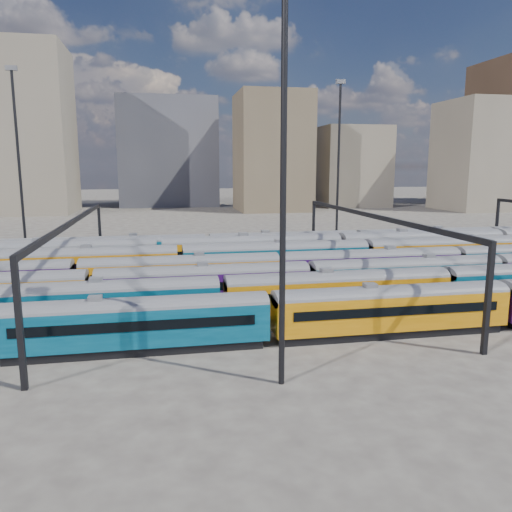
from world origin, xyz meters
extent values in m
plane|color=#413B37|center=(0.00, 0.00, 0.00)|extent=(500.00, 500.00, 0.00)
cube|color=black|center=(-13.70, -15.00, 0.32)|extent=(17.54, 2.28, 0.65)
cube|color=#053950|center=(-13.70, -15.00, 1.99)|extent=(18.47, 2.68, 2.68)
cylinder|color=#4C4C51|center=(-13.70, -15.00, 3.32)|extent=(18.47, 2.68, 2.68)
cube|color=black|center=(-13.70, -16.36, 2.31)|extent=(16.25, 0.06, 0.69)
cube|color=black|center=(-13.70, -13.64, 2.31)|extent=(16.25, 0.06, 0.69)
cube|color=slate|center=(-13.70, -15.00, 4.04)|extent=(0.92, 0.83, 0.32)
cube|color=black|center=(5.37, -15.00, 0.32)|extent=(17.54, 2.28, 0.65)
cube|color=#A96406|center=(5.37, -15.00, 1.99)|extent=(18.47, 2.68, 2.68)
cylinder|color=#4C4C51|center=(5.37, -15.00, 3.32)|extent=(18.47, 2.68, 2.68)
cube|color=black|center=(5.37, -16.36, 2.31)|extent=(16.25, 0.06, 0.69)
cube|color=black|center=(5.37, -13.64, 2.31)|extent=(16.25, 0.06, 0.69)
cube|color=slate|center=(5.37, -15.00, 4.04)|extent=(0.92, 0.83, 0.32)
cube|color=black|center=(-17.13, -10.00, 0.34)|extent=(18.44, 2.39, 0.68)
cube|color=#053950|center=(-17.13, -10.00, 2.09)|extent=(19.41, 2.81, 2.81)
cylinder|color=#4C4C51|center=(-17.13, -10.00, 3.49)|extent=(19.41, 2.81, 2.81)
cube|color=black|center=(-17.13, -11.43, 2.42)|extent=(17.08, 0.06, 0.73)
cube|color=black|center=(-17.13, -8.57, 2.42)|extent=(17.08, 0.06, 0.73)
cube|color=slate|center=(-17.13, -10.00, 4.24)|extent=(0.97, 0.87, 0.34)
cube|color=black|center=(2.88, -10.00, 0.34)|extent=(18.44, 2.39, 0.68)
cube|color=#A96406|center=(2.88, -10.00, 2.09)|extent=(19.41, 2.81, 2.81)
cylinder|color=#4C4C51|center=(2.88, -10.00, 3.49)|extent=(19.41, 2.81, 2.81)
cube|color=black|center=(2.88, -11.43, 2.42)|extent=(17.08, 0.06, 0.73)
cube|color=black|center=(2.88, -8.57, 2.42)|extent=(17.08, 0.06, 0.73)
cube|color=slate|center=(2.88, -10.00, 4.24)|extent=(0.97, 0.87, 0.34)
cube|color=black|center=(-8.13, -5.00, 0.34)|extent=(18.28, 2.37, 0.67)
cube|color=#23083B|center=(-8.13, -5.00, 2.07)|extent=(19.24, 2.79, 2.79)
cylinder|color=#4C4C51|center=(-8.13, -5.00, 3.46)|extent=(19.24, 2.79, 2.79)
cube|color=black|center=(-8.13, -6.42, 2.40)|extent=(16.93, 0.06, 0.72)
cube|color=black|center=(-8.13, -3.58, 2.40)|extent=(16.93, 0.06, 0.72)
cube|color=slate|center=(-8.13, -5.00, 4.21)|extent=(0.96, 0.87, 0.34)
cube|color=black|center=(11.71, -5.00, 0.34)|extent=(18.28, 2.37, 0.67)
cube|color=#053950|center=(11.71, -5.00, 2.07)|extent=(19.24, 2.79, 2.79)
cylinder|color=#4C4C51|center=(11.71, -5.00, 3.46)|extent=(19.24, 2.79, 2.79)
cube|color=black|center=(11.71, -6.42, 2.40)|extent=(16.93, 0.06, 0.72)
cube|color=black|center=(11.71, -3.58, 2.40)|extent=(16.93, 0.06, 0.72)
cube|color=slate|center=(11.71, -5.00, 4.21)|extent=(0.96, 0.87, 0.34)
cube|color=black|center=(-9.96, 0.00, 0.34)|extent=(18.62, 2.42, 0.69)
cube|color=#A96406|center=(-9.96, 0.00, 2.11)|extent=(19.60, 2.84, 2.84)
cylinder|color=#4C4C51|center=(-9.96, 0.00, 3.53)|extent=(19.60, 2.84, 2.84)
cube|color=black|center=(-9.96, -1.44, 2.45)|extent=(17.25, 0.06, 0.73)
cube|color=black|center=(-9.96, 1.44, 2.45)|extent=(17.25, 0.06, 0.73)
cube|color=slate|center=(-9.96, 0.00, 4.28)|extent=(0.98, 0.88, 0.34)
cube|color=black|center=(10.23, 0.00, 0.34)|extent=(18.62, 2.42, 0.69)
cube|color=#23083B|center=(10.23, 0.00, 2.11)|extent=(19.60, 2.84, 2.84)
cylinder|color=#4C4C51|center=(10.23, 0.00, 3.53)|extent=(19.60, 2.84, 2.84)
cube|color=black|center=(10.23, -1.44, 2.45)|extent=(17.25, 0.06, 0.73)
cube|color=black|center=(10.23, 1.44, 2.45)|extent=(17.25, 0.06, 0.73)
cube|color=slate|center=(10.23, 0.00, 4.28)|extent=(0.98, 0.88, 0.34)
cube|color=black|center=(-20.79, 5.00, 0.37)|extent=(20.06, 2.60, 0.74)
cube|color=#A96406|center=(-20.79, 5.00, 2.27)|extent=(21.11, 3.06, 3.06)
cylinder|color=#4C4C51|center=(-20.79, 5.00, 3.80)|extent=(21.11, 3.06, 3.06)
cube|color=black|center=(-20.79, 3.45, 2.64)|extent=(18.58, 0.06, 0.79)
cube|color=black|center=(-20.79, 6.55, 2.64)|extent=(18.58, 0.06, 0.79)
cube|color=slate|center=(-20.79, 5.00, 4.62)|extent=(1.06, 0.95, 0.37)
cube|color=black|center=(0.92, 5.00, 0.37)|extent=(20.06, 2.60, 0.74)
cube|color=#053950|center=(0.92, 5.00, 2.27)|extent=(21.11, 3.06, 3.06)
cylinder|color=#4C4C51|center=(0.92, 5.00, 3.80)|extent=(21.11, 3.06, 3.06)
cube|color=black|center=(0.92, 3.45, 2.64)|extent=(18.58, 0.06, 0.79)
cube|color=black|center=(0.92, 6.55, 2.64)|extent=(18.58, 0.06, 0.79)
cube|color=slate|center=(0.92, 5.00, 4.62)|extent=(1.06, 0.95, 0.37)
cube|color=black|center=(22.64, 5.00, 0.37)|extent=(20.06, 2.60, 0.74)
cube|color=#A96406|center=(22.64, 5.00, 2.27)|extent=(21.11, 3.06, 3.06)
cylinder|color=#4C4C51|center=(22.64, 5.00, 3.80)|extent=(21.11, 3.06, 3.06)
cube|color=black|center=(22.64, 3.45, 2.64)|extent=(18.58, 0.06, 0.79)
cube|color=black|center=(22.64, 6.55, 2.64)|extent=(18.58, 0.06, 0.79)
cube|color=slate|center=(22.64, 5.00, 4.62)|extent=(1.06, 0.95, 0.37)
cube|color=black|center=(-23.40, 10.00, 0.38)|extent=(20.79, 2.70, 0.77)
cube|color=#053950|center=(-23.40, 10.00, 2.35)|extent=(21.89, 3.17, 3.17)
cylinder|color=#4C4C51|center=(-23.40, 10.00, 3.94)|extent=(21.89, 3.17, 3.17)
cube|color=black|center=(-23.40, 8.39, 2.73)|extent=(19.26, 0.06, 0.82)
cube|color=black|center=(-23.40, 11.61, 2.73)|extent=(19.26, 0.06, 0.82)
cube|color=slate|center=(-23.40, 10.00, 4.78)|extent=(1.09, 0.98, 0.38)
cube|color=black|center=(-0.92, 10.00, 0.38)|extent=(20.79, 2.70, 0.77)
cube|color=#A96406|center=(-0.92, 10.00, 2.35)|extent=(21.89, 3.17, 3.17)
cylinder|color=#4C4C51|center=(-0.92, 10.00, 3.94)|extent=(21.89, 3.17, 3.17)
cube|color=black|center=(-0.92, 8.39, 2.73)|extent=(19.26, 0.06, 0.82)
cube|color=black|center=(-0.92, 11.61, 2.73)|extent=(19.26, 0.06, 0.82)
cube|color=slate|center=(-0.92, 10.00, 4.78)|extent=(1.09, 0.98, 0.38)
cube|color=black|center=(21.57, 10.00, 0.38)|extent=(20.79, 2.70, 0.77)
cube|color=#23083B|center=(21.57, 10.00, 2.35)|extent=(21.89, 3.17, 3.17)
cylinder|color=#4C4C51|center=(21.57, 10.00, 3.94)|extent=(21.89, 3.17, 3.17)
cube|color=black|center=(21.57, 8.39, 2.73)|extent=(19.26, 0.06, 0.82)
cube|color=black|center=(21.57, 11.61, 2.73)|extent=(19.26, 0.06, 0.82)
cube|color=slate|center=(21.57, 10.00, 4.78)|extent=(1.09, 0.98, 0.38)
cube|color=black|center=(-16.32, 15.00, 0.35)|extent=(19.07, 2.47, 0.70)
cube|color=#053950|center=(-16.32, 15.00, 2.16)|extent=(20.08, 2.91, 2.91)
cylinder|color=#4C4C51|center=(-16.32, 15.00, 3.61)|extent=(20.08, 2.91, 2.91)
cube|color=black|center=(-16.32, 13.52, 2.51)|extent=(17.67, 0.06, 0.75)
cube|color=black|center=(-16.32, 16.48, 2.51)|extent=(17.67, 0.06, 0.75)
cube|color=slate|center=(-16.32, 15.00, 4.39)|extent=(1.00, 0.90, 0.35)
cube|color=black|center=(4.36, 15.00, 0.35)|extent=(19.07, 2.47, 0.70)
cube|color=#A96406|center=(4.36, 15.00, 2.16)|extent=(20.08, 2.91, 2.91)
cylinder|color=#4C4C51|center=(4.36, 15.00, 3.61)|extent=(20.08, 2.91, 2.91)
cube|color=black|center=(4.36, 13.52, 2.51)|extent=(17.67, 0.06, 0.75)
cube|color=black|center=(4.36, 16.48, 2.51)|extent=(17.67, 0.06, 0.75)
cube|color=slate|center=(4.36, 15.00, 4.39)|extent=(1.00, 0.90, 0.35)
cube|color=black|center=(25.03, 15.00, 0.35)|extent=(19.07, 2.47, 0.70)
cube|color=#053950|center=(25.03, 15.00, 2.16)|extent=(20.08, 2.91, 2.91)
cylinder|color=#4C4C51|center=(25.03, 15.00, 3.61)|extent=(20.08, 2.91, 2.91)
cube|color=black|center=(25.03, 13.52, 2.51)|extent=(17.67, 0.06, 0.75)
cube|color=black|center=(25.03, 16.48, 2.51)|extent=(17.67, 0.06, 0.75)
cube|color=slate|center=(25.03, 15.00, 4.39)|extent=(1.00, 0.90, 0.35)
cube|color=black|center=(-20.00, -20.00, 4.00)|extent=(0.35, 0.35, 8.00)
cube|color=black|center=(-20.00, 20.00, 4.00)|extent=(0.35, 0.35, 8.00)
cube|color=black|center=(-20.00, 0.00, 7.80)|extent=(0.30, 40.00, 0.45)
cube|color=black|center=(10.00, -20.00, 4.00)|extent=(0.35, 0.35, 8.00)
cube|color=black|center=(10.00, 20.00, 4.00)|extent=(0.35, 0.35, 8.00)
cube|color=black|center=(10.00, 0.00, 7.80)|extent=(0.30, 40.00, 0.45)
cube|color=black|center=(40.00, 20.00, 4.00)|extent=(0.35, 0.35, 8.00)
cylinder|color=black|center=(-30.00, 22.00, 12.50)|extent=(0.36, 0.36, 25.00)
cube|color=slate|center=(-30.00, 22.00, 25.30)|extent=(1.40, 0.50, 0.60)
cylinder|color=black|center=(-5.00, -22.00, 12.50)|extent=(0.36, 0.36, 25.00)
cylinder|color=black|center=(15.00, 24.00, 12.50)|extent=(0.36, 0.36, 25.00)
cube|color=slate|center=(15.00, 24.00, 25.30)|extent=(1.40, 0.50, 0.60)
cube|color=#665B4C|center=(-53.13, 101.52, 22.62)|extent=(34.22, 24.48, 45.24)
cube|color=#38383F|center=(-8.81, 123.01, 17.41)|extent=(31.45, 23.82, 34.83)
cube|color=brown|center=(20.99, 97.07, 16.99)|extent=(20.53, 21.40, 33.97)
cube|color=#665B4C|center=(50.05, 108.48, 12.82)|extent=(21.40, 20.66, 25.64)
cube|color=#665B4C|center=(80.21, 87.38, 16.07)|extent=(16.30, 22.06, 32.15)
cube|color=#332319|center=(108.76, 108.14, 24.11)|extent=(20.77, 27.95, 48.23)
camera|label=1|loc=(-11.80, -49.48, 12.90)|focal=35.00mm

